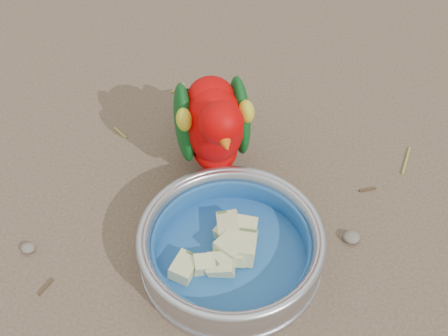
# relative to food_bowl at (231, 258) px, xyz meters

# --- Properties ---
(ground) EXTENTS (60.00, 60.00, 0.00)m
(ground) POSITION_rel_food_bowl_xyz_m (-0.10, -0.01, -0.01)
(ground) COLOR brown
(food_bowl) EXTENTS (0.24, 0.24, 0.02)m
(food_bowl) POSITION_rel_food_bowl_xyz_m (0.00, 0.00, 0.00)
(food_bowl) COLOR #B2B2BA
(food_bowl) RESTS_ON ground
(bowl_wall) EXTENTS (0.24, 0.24, 0.04)m
(bowl_wall) POSITION_rel_food_bowl_xyz_m (0.00, 0.00, 0.03)
(bowl_wall) COLOR #B2B2BA
(bowl_wall) RESTS_ON food_bowl
(fruit_wedges) EXTENTS (0.14, 0.14, 0.03)m
(fruit_wedges) POSITION_rel_food_bowl_xyz_m (0.00, 0.00, 0.02)
(fruit_wedges) COLOR beige
(fruit_wedges) RESTS_ON food_bowl
(lory_parrot) EXTENTS (0.17, 0.25, 0.18)m
(lory_parrot) POSITION_rel_food_bowl_xyz_m (-0.04, 0.15, 0.08)
(lory_parrot) COLOR #C30202
(lory_parrot) RESTS_ON ground
(ground_debris) EXTENTS (0.90, 0.80, 0.01)m
(ground_debris) POSITION_rel_food_bowl_xyz_m (-0.06, 0.07, -0.01)
(ground_debris) COLOR olive
(ground_debris) RESTS_ON ground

